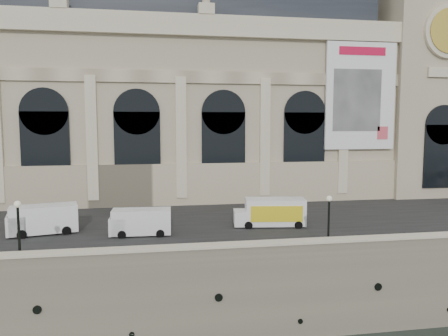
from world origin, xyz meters
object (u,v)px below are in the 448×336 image
at_px(van_c, 138,222).
at_px(van_b, 40,220).
at_px(lamp_left, 19,234).
at_px(box_truck, 271,213).
at_px(lamp_right, 329,223).

bearing_deg(van_c, van_b, 168.27).
distance_m(van_b, lamp_left, 8.94).
relative_size(van_b, van_c, 1.15).
xyz_separation_m(van_c, box_truck, (12.26, 1.27, 0.16)).
distance_m(van_c, lamp_right, 16.08).
height_order(van_b, van_c, van_b).
xyz_separation_m(van_b, lamp_right, (23.00, -8.59, 0.79)).
relative_size(van_b, box_truck, 0.89).
bearing_deg(van_c, lamp_left, -137.23).
bearing_deg(van_c, lamp_right, -25.18).
height_order(van_c, lamp_left, lamp_left).
height_order(van_b, lamp_left, lamp_left).
bearing_deg(box_truck, van_c, -174.08).
xyz_separation_m(box_truck, lamp_left, (-19.93, -8.36, 0.92)).
bearing_deg(van_b, van_c, -11.73).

